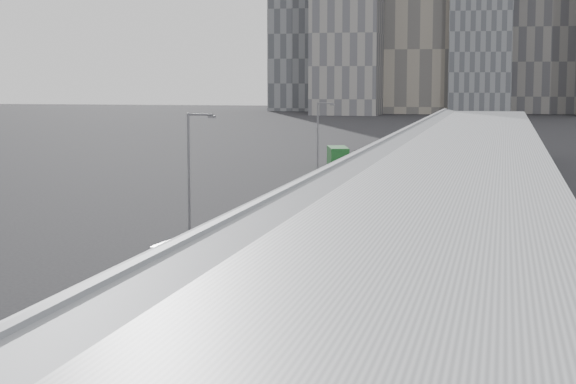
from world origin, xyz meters
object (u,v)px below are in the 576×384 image
(shipping_container, at_px, (338,157))
(bus_2, at_px, (230,264))
(bus_1, at_px, (144,325))
(street_lamp_near, at_px, (191,171))
(suv, at_px, (367,152))
(bus_4, at_px, (342,198))
(bus_6, at_px, (377,171))
(bus_3, at_px, (304,225))
(street_lamp_far, at_px, (319,136))
(bus_5, at_px, (358,182))

(shipping_container, bearing_deg, bus_2, -99.92)
(bus_1, height_order, street_lamp_near, street_lamp_near)
(suv, bearing_deg, street_lamp_near, -72.24)
(bus_4, height_order, bus_6, bus_4)
(bus_3, height_order, bus_6, bus_3)
(bus_6, xyz_separation_m, shipping_container, (-7.81, 19.53, -0.13))
(bus_3, distance_m, street_lamp_far, 44.33)
(bus_4, distance_m, bus_5, 12.30)
(bus_5, xyz_separation_m, bus_6, (0.13, 13.85, -0.20))
(bus_3, distance_m, bus_4, 15.66)
(bus_3, xyz_separation_m, street_lamp_far, (-7.27, 43.59, 3.56))
(bus_3, relative_size, suv, 2.36)
(bus_6, xyz_separation_m, street_lamp_near, (-7.36, -43.41, 3.91))
(bus_1, distance_m, street_lamp_near, 27.89)
(street_lamp_near, bearing_deg, street_lamp_far, 89.49)
(street_lamp_far, bearing_deg, bus_4, -75.26)
(bus_5, height_order, bus_6, bus_5)
(bus_3, xyz_separation_m, suv, (-6.79, 79.36, -0.87))
(bus_2, height_order, bus_6, bus_2)
(bus_2, distance_m, bus_6, 56.96)
(bus_2, relative_size, street_lamp_near, 1.50)
(bus_5, bearing_deg, shipping_container, 97.89)
(bus_3, bearing_deg, street_lamp_far, 99.87)
(bus_6, xyz_separation_m, street_lamp_far, (-6.96, 1.78, 3.73))
(bus_6, bearing_deg, bus_1, -92.43)
(shipping_container, bearing_deg, street_lamp_near, -104.85)
(street_lamp_far, bearing_deg, bus_6, -14.38)
(bus_6, height_order, shipping_container, bus_6)
(bus_1, relative_size, street_lamp_near, 1.45)
(bus_2, xyz_separation_m, street_lamp_far, (-6.30, 58.74, 3.51))
(street_lamp_far, bearing_deg, suv, 89.23)
(street_lamp_near, bearing_deg, bus_5, 76.24)
(bus_5, xyz_separation_m, street_lamp_near, (-7.23, -29.55, 3.71))
(bus_2, height_order, suv, bus_2)
(bus_3, height_order, shipping_container, bus_3)
(bus_1, bearing_deg, street_lamp_near, 101.32)
(bus_1, relative_size, bus_2, 0.97)
(bus_3, bearing_deg, bus_5, 91.30)
(bus_3, bearing_deg, bus_6, 90.83)
(bus_1, bearing_deg, bus_2, 87.50)
(suv, bearing_deg, bus_4, -65.47)
(bus_3, bearing_deg, bus_4, 90.13)
(bus_6, relative_size, street_lamp_near, 1.30)
(bus_3, distance_m, street_lamp_near, 8.68)
(street_lamp_far, relative_size, shipping_container, 1.34)
(bus_3, xyz_separation_m, bus_5, (-0.44, 27.95, 0.03))
(bus_2, xyz_separation_m, shipping_container, (-7.15, 76.49, -0.35))
(bus_1, height_order, street_lamp_far, street_lamp_far)
(bus_1, xyz_separation_m, street_lamp_near, (-6.80, 26.79, 3.74))
(shipping_container, relative_size, suv, 1.18)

